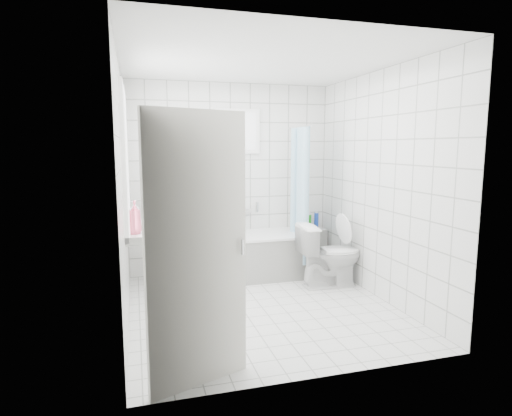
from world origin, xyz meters
name	(u,v)px	position (x,y,z in m)	size (l,w,h in m)	color
ground	(262,307)	(0.00, 0.00, 0.00)	(3.00, 3.00, 0.00)	white
ceiling	(262,61)	(0.00, 0.00, 2.60)	(3.00, 3.00, 0.00)	white
wall_back	(231,179)	(0.00, 1.50, 1.30)	(2.80, 0.02, 2.60)	white
wall_front	(322,209)	(0.00, -1.50, 1.30)	(2.80, 0.02, 2.60)	white
wall_left	(123,193)	(-1.40, 0.00, 1.30)	(0.02, 3.00, 2.60)	white
wall_right	(379,186)	(1.40, 0.00, 1.30)	(0.02, 3.00, 2.60)	white
window_left	(127,161)	(-1.35, 0.30, 1.60)	(0.01, 0.90, 1.40)	white
window_back	(238,131)	(0.10, 1.46, 1.95)	(0.50, 0.01, 0.50)	white
window_sill	(135,232)	(-1.31, 0.30, 0.86)	(0.18, 1.02, 0.08)	white
door	(198,253)	(-0.88, -1.34, 1.00)	(0.04, 0.80, 2.00)	silver
bathtub	(243,256)	(0.08, 1.12, 0.29)	(1.65, 0.77, 0.58)	white
partition_wall	(176,226)	(-0.81, 1.07, 0.75)	(0.15, 0.85, 1.50)	white
tiled_ledge	(311,247)	(1.17, 1.38, 0.28)	(0.40, 0.24, 0.55)	white
toilet	(330,255)	(1.03, 0.46, 0.40)	(0.45, 0.79, 0.80)	white
curtain_rod	(299,127)	(0.84, 1.10, 2.00)	(0.02, 0.02, 0.80)	silver
shower_curtain	(302,196)	(0.84, 0.97, 1.10)	(0.14, 0.48, 1.78)	#4296C2
tub_faucet	(244,211)	(0.18, 1.46, 0.85)	(0.18, 0.06, 0.06)	silver
sill_bottles	(135,217)	(-1.30, 0.14, 1.04)	(0.14, 0.58, 0.32)	white
ledge_bottles	(311,222)	(1.16, 1.36, 0.66)	(0.22, 0.16, 0.23)	blue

